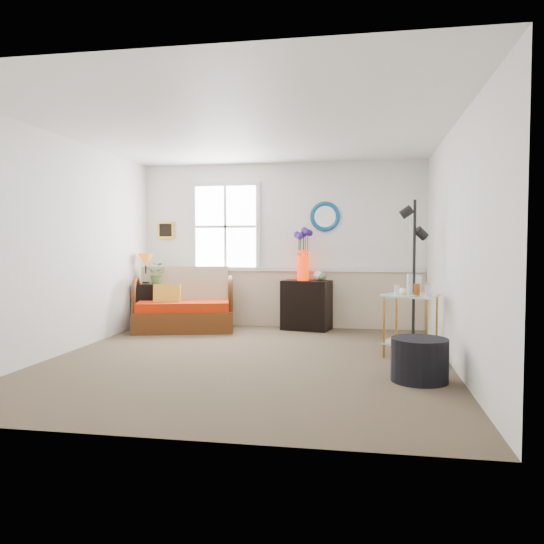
% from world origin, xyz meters
% --- Properties ---
extents(floor, '(4.50, 5.00, 0.01)m').
position_xyz_m(floor, '(0.00, 0.00, 0.00)').
color(floor, brown).
rests_on(floor, ground).
extents(ceiling, '(4.50, 5.00, 0.01)m').
position_xyz_m(ceiling, '(0.00, 0.00, 2.60)').
color(ceiling, white).
rests_on(ceiling, walls).
extents(walls, '(4.51, 5.01, 2.60)m').
position_xyz_m(walls, '(0.00, 0.00, 1.30)').
color(walls, white).
rests_on(walls, floor).
extents(wainscot, '(4.46, 0.02, 0.90)m').
position_xyz_m(wainscot, '(0.00, 2.48, 0.45)').
color(wainscot, '#C1AB8A').
rests_on(wainscot, walls).
extents(chair_rail, '(4.46, 0.04, 0.06)m').
position_xyz_m(chair_rail, '(0.00, 2.47, 0.92)').
color(chair_rail, silver).
rests_on(chair_rail, walls).
extents(window, '(1.14, 0.06, 1.44)m').
position_xyz_m(window, '(-0.90, 2.47, 1.60)').
color(window, white).
rests_on(window, walls).
extents(picture, '(0.28, 0.03, 0.28)m').
position_xyz_m(picture, '(-1.92, 2.48, 1.55)').
color(picture, '#B78C22').
rests_on(picture, walls).
extents(mirror, '(0.47, 0.07, 0.47)m').
position_xyz_m(mirror, '(0.70, 2.48, 1.75)').
color(mirror, '#1462AA').
rests_on(mirror, walls).
extents(loveseat, '(1.64, 1.20, 0.96)m').
position_xyz_m(loveseat, '(-1.40, 1.85, 0.48)').
color(loveseat, '#552C14').
rests_on(loveseat, floor).
extents(throw_pillow, '(0.41, 0.19, 0.40)m').
position_xyz_m(throw_pillow, '(-1.61, 1.71, 0.51)').
color(throw_pillow, orange).
rests_on(throw_pillow, loveseat).
extents(lamp_stand, '(0.42, 0.42, 0.69)m').
position_xyz_m(lamp_stand, '(-2.04, 1.99, 0.35)').
color(lamp_stand, black).
rests_on(lamp_stand, floor).
extents(table_lamp, '(0.31, 0.31, 0.48)m').
position_xyz_m(table_lamp, '(-2.07, 2.00, 0.94)').
color(table_lamp, orange).
rests_on(table_lamp, lamp_stand).
extents(potted_plant, '(0.33, 0.36, 0.26)m').
position_xyz_m(potted_plant, '(-1.88, 2.02, 0.83)').
color(potted_plant, '#528240').
rests_on(potted_plant, lamp_stand).
extents(cabinet, '(0.79, 0.59, 0.76)m').
position_xyz_m(cabinet, '(0.44, 2.26, 0.38)').
color(cabinet, black).
rests_on(cabinet, floor).
extents(flower_vase, '(0.32, 0.32, 0.79)m').
position_xyz_m(flower_vase, '(0.38, 2.28, 1.15)').
color(flower_vase, '#F62803').
rests_on(flower_vase, cabinet).
extents(side_table, '(0.74, 0.74, 0.73)m').
position_xyz_m(side_table, '(1.85, 0.52, 0.37)').
color(side_table, '#A86D27').
rests_on(side_table, floor).
extents(tabletop_items, '(0.55, 0.55, 0.23)m').
position_xyz_m(tabletop_items, '(1.87, 0.50, 0.85)').
color(tabletop_items, silver).
rests_on(tabletop_items, side_table).
extents(floor_lamp, '(0.27, 0.27, 1.87)m').
position_xyz_m(floor_lamp, '(1.92, 0.91, 0.93)').
color(floor_lamp, black).
rests_on(floor_lamp, floor).
extents(ottoman, '(0.57, 0.57, 0.42)m').
position_xyz_m(ottoman, '(1.84, -0.64, 0.21)').
color(ottoman, black).
rests_on(ottoman, floor).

